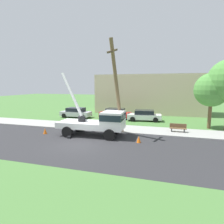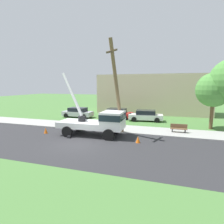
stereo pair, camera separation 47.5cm
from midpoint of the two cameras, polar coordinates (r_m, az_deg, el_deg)
The scene contains 13 objects.
ground_plane at distance 26.80m, azimuth 1.09°, elevation -2.03°, with size 120.00×120.00×0.00m, color #477538.
road_asphalt at distance 15.87m, azimuth -10.60°, elevation -9.41°, with size 80.00×8.71×0.01m, color #2B2B2D.
sidewalk_strip at distance 21.23m, azimuth -3.17°, elevation -4.63°, with size 80.00×3.40×0.10m, color #9E9E99.
utility_truck at distance 17.71m, azimuth -4.49°, elevation -2.75°, with size 6.84×3.21×5.98m.
leaning_utility_pole at distance 17.51m, azimuth 0.68°, elevation 7.26°, with size 0.82×3.24×8.73m.
traffic_cone_ahead at distance 16.02m, azimuth 7.18°, elevation -8.12°, with size 0.36×0.36×0.56m, color orange.
traffic_cone_behind at distance 19.84m, azimuth -20.09°, elevation -5.37°, with size 0.36×0.36×0.56m, color orange.
parked_sedan_silver at distance 28.35m, azimuth -11.26°, elevation -0.16°, with size 4.42×2.06×1.42m.
parked_sedan_red at distance 27.06m, azimuth 0.48°, elevation -0.40°, with size 4.45×2.10×1.42m.
parked_sedan_white at distance 25.50m, azimuth 9.12°, elevation -1.04°, with size 4.56×2.30×1.42m.
park_bench at distance 20.05m, azimuth 18.54°, elevation -4.62°, with size 1.60×0.45×0.90m.
roadside_tree_far at distance 22.87m, azimuth 27.15°, elevation 5.89°, with size 3.60×3.60×6.02m.
lowrise_building_backdrop at distance 33.03m, azimuth 11.07°, elevation 5.35°, with size 18.00×6.00×6.40m, color #C6B293.
Camera 1 is at (6.73, -13.51, 4.78)m, focal length 30.48 mm.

